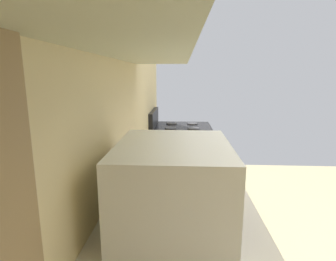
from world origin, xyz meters
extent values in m
cube|color=beige|center=(0.00, 1.58, 1.38)|extent=(3.73, 0.12, 2.77)
cube|color=beige|center=(-0.37, 1.23, 0.88)|extent=(2.86, 0.61, 0.02)
cube|color=#332819|center=(0.10, 0.94, 0.44)|extent=(0.01, 0.01, 0.80)
cube|color=#332819|center=(0.58, 0.94, 0.44)|extent=(0.01, 0.01, 0.80)
cube|color=black|center=(1.36, 1.22, 0.45)|extent=(0.60, 0.60, 0.89)
cube|color=black|center=(1.36, 0.91, 0.40)|extent=(0.46, 0.01, 0.49)
cube|color=black|center=(1.36, 1.22, 0.90)|extent=(0.57, 0.57, 0.02)
cube|color=black|center=(1.36, 1.50, 0.98)|extent=(0.57, 0.04, 0.18)
cylinder|color=#38383D|center=(1.23, 1.11, 0.92)|extent=(0.11, 0.11, 0.01)
cylinder|color=#38383D|center=(1.49, 1.11, 0.92)|extent=(0.11, 0.11, 0.01)
cylinder|color=#38383D|center=(1.23, 1.33, 0.92)|extent=(0.11, 0.11, 0.01)
cylinder|color=#38383D|center=(1.49, 1.33, 0.92)|extent=(0.11, 0.11, 0.01)
cube|color=white|center=(-0.38, 1.25, 1.04)|extent=(0.45, 0.38, 0.29)
cube|color=black|center=(-0.42, 1.06, 1.04)|extent=(0.28, 0.01, 0.20)
cube|color=#2D2D33|center=(-0.20, 1.06, 1.04)|extent=(0.08, 0.01, 0.20)
cylinder|color=#D84C47|center=(0.21, 1.13, 0.91)|extent=(0.15, 0.15, 0.04)
cylinder|color=#E95243|center=(0.21, 1.13, 0.93)|extent=(0.12, 0.12, 0.02)
camera|label=1|loc=(-1.25, 1.22, 1.41)|focal=28.50mm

